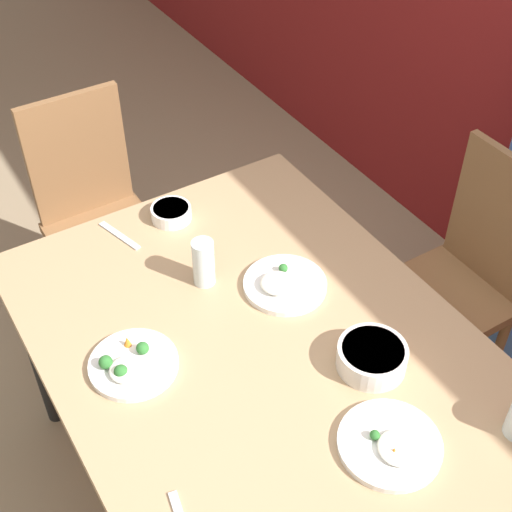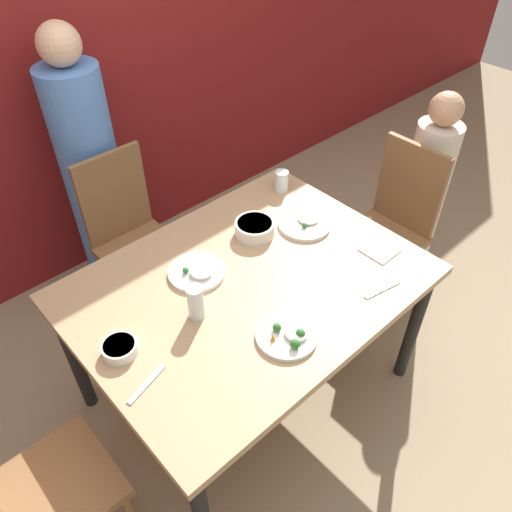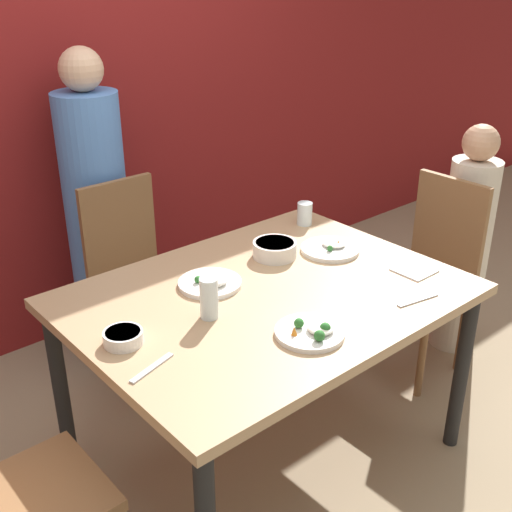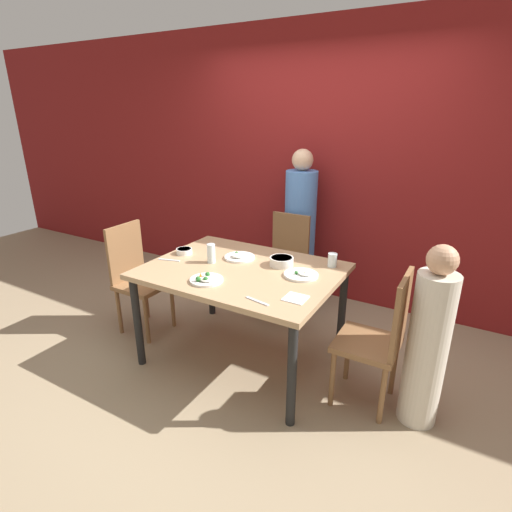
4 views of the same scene
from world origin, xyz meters
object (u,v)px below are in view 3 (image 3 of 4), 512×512
Objects in this scene: person_child at (465,248)px; glass_water_tall at (209,298)px; person_adult at (98,219)px; plate_rice_adult at (331,248)px; chair_adult_spot at (135,276)px; chair_child_spot at (430,272)px; bowl_curry at (275,249)px.

person_child is 1.64m from glass_water_tall.
person_adult reaches higher than plate_rice_adult.
person_child is at bearing -32.61° from chair_adult_spot.
chair_child_spot is at bearing -0.30° from glass_water_tall.
glass_water_tall is at bearing -90.30° from chair_child_spot.
chair_child_spot is 5.33× the size of bowl_curry.
person_adult is 1.22m from plate_rice_adult.
glass_water_tall is (-0.21, -0.89, 0.33)m from chair_adult_spot.
person_child is (1.40, -0.90, 0.04)m from chair_adult_spot.
person_child is (1.40, -1.22, -0.16)m from person_adult.
chair_child_spot is 1.37m from glass_water_tall.
glass_water_tall reaches higher than plate_rice_adult.
bowl_curry is (-1.11, 0.22, 0.25)m from person_child.
bowl_curry reaches higher than plate_rice_adult.
chair_child_spot reaches higher than plate_rice_adult.
glass_water_tall is at bearing -171.91° from plate_rice_adult.
chair_child_spot is 1.66m from person_adult.
person_adult reaches higher than bowl_curry.
person_child is 8.01× the size of glass_water_tall.
person_child is 4.84× the size of plate_rice_adult.
person_child is 6.58× the size of bowl_curry.
chair_adult_spot reaches higher than glass_water_tall.
bowl_curry is at bearing -73.76° from person_adult.
person_child is at bearing -0.24° from glass_water_tall.
person_child reaches higher than plate_rice_adult.
person_adult is (-0.00, 0.32, 0.20)m from chair_adult_spot.
plate_rice_adult is (0.22, -0.11, -0.02)m from bowl_curry.
chair_child_spot reaches higher than bowl_curry.
person_child is at bearing -11.36° from bowl_curry.
bowl_curry is (-0.83, 0.22, 0.29)m from chair_child_spot.
bowl_curry is 0.74× the size of plate_rice_adult.
chair_adult_spot is 5.33× the size of bowl_curry.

